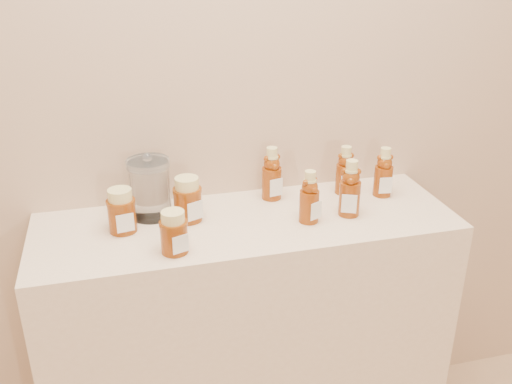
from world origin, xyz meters
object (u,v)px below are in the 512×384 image
object	(u,v)px
bear_bottle_back_left	(272,170)
bear_bottle_front_left	(310,193)
glass_canister	(150,186)
honey_jar_left	(122,211)
display_table	(248,346)

from	to	relation	value
bear_bottle_back_left	bear_bottle_front_left	xyz separation A→B (m)	(0.06, -0.18, -0.01)
bear_bottle_front_left	glass_canister	xyz separation A→B (m)	(-0.43, 0.15, 0.01)
bear_bottle_back_left	glass_canister	bearing A→B (deg)	173.27
bear_bottle_back_left	honey_jar_left	distance (m)	0.46
display_table	honey_jar_left	size ratio (longest dim) A/B	9.66
display_table	bear_bottle_back_left	distance (m)	0.57
display_table	bear_bottle_front_left	bearing A→B (deg)	-16.18
honey_jar_left	glass_canister	bearing A→B (deg)	31.73
display_table	glass_canister	size ratio (longest dim) A/B	6.40
bear_bottle_front_left	glass_canister	bearing A→B (deg)	136.46
honey_jar_left	glass_canister	size ratio (longest dim) A/B	0.66
bear_bottle_back_left	glass_canister	xyz separation A→B (m)	(-0.37, -0.03, 0.00)
display_table	honey_jar_left	xyz separation A→B (m)	(-0.34, 0.03, 0.51)
display_table	bear_bottle_back_left	size ratio (longest dim) A/B	6.44
bear_bottle_front_left	glass_canister	size ratio (longest dim) A/B	0.92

